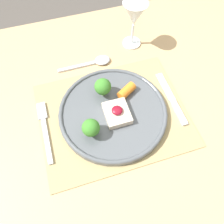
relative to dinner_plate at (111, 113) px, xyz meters
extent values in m
plane|color=#4C4742|center=(0.01, 0.00, -0.78)|extent=(8.00, 8.00, 0.00)
cube|color=tan|center=(0.01, 0.00, -0.03)|extent=(1.21, 0.91, 0.03)
cylinder|color=tan|center=(0.54, 0.39, -0.42)|extent=(0.06, 0.06, 0.74)
cube|color=#9E895B|center=(0.01, 0.00, -0.02)|extent=(0.40, 0.32, 0.00)
cylinder|color=#4C5156|center=(0.00, 0.00, -0.01)|extent=(0.30, 0.30, 0.02)
torus|color=#4C5156|center=(0.00, 0.00, 0.00)|extent=(0.30, 0.30, 0.01)
cube|color=beige|center=(0.01, -0.01, 0.01)|extent=(0.06, 0.08, 0.02)
ellipsoid|color=maroon|center=(0.01, -0.01, 0.03)|extent=(0.03, 0.03, 0.01)
cylinder|color=#84B256|center=(0.00, 0.07, 0.01)|extent=(0.01, 0.01, 0.02)
sphere|color=#387A28|center=(0.00, 0.07, 0.04)|extent=(0.05, 0.05, 0.05)
cylinder|color=#84B256|center=(-0.07, -0.04, 0.01)|extent=(0.01, 0.01, 0.02)
sphere|color=#387A28|center=(-0.07, -0.04, 0.03)|extent=(0.05, 0.05, 0.05)
cylinder|color=orange|center=(0.06, 0.05, 0.01)|extent=(0.06, 0.05, 0.03)
cube|color=silver|center=(-0.18, -0.02, -0.01)|extent=(0.01, 0.13, 0.01)
cube|color=silver|center=(-0.18, 0.07, -0.01)|extent=(0.02, 0.05, 0.01)
cube|color=silver|center=(0.18, -0.05, -0.01)|extent=(0.02, 0.08, 0.01)
cube|color=silver|center=(0.18, 0.04, -0.01)|extent=(0.02, 0.10, 0.00)
cube|color=silver|center=(-0.05, 0.20, -0.01)|extent=(0.13, 0.01, 0.01)
ellipsoid|color=silver|center=(0.03, 0.20, -0.01)|extent=(0.05, 0.04, 0.01)
cylinder|color=white|center=(0.15, 0.25, -0.01)|extent=(0.06, 0.06, 0.01)
cylinder|color=white|center=(0.15, 0.25, 0.02)|extent=(0.01, 0.01, 0.07)
cone|color=white|center=(0.15, 0.25, 0.10)|extent=(0.08, 0.08, 0.07)
camera|label=1|loc=(-0.08, -0.28, 0.52)|focal=35.00mm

